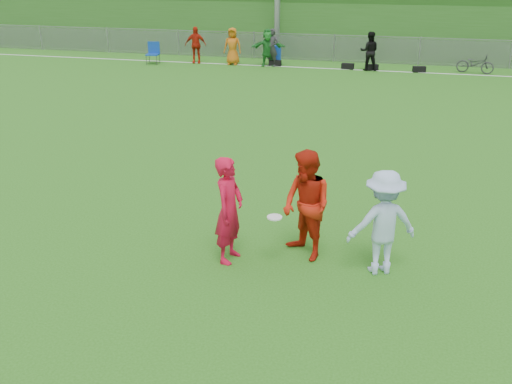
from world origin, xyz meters
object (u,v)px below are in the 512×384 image
(player_red_center, at_px, (306,206))
(player_blue, at_px, (383,223))
(recycling_bin, at_px, (275,55))
(player_red_left, at_px, (229,210))
(bicycle, at_px, (475,64))
(frisbee, at_px, (275,217))

(player_red_center, bearing_deg, player_blue, 33.71)
(player_red_center, bearing_deg, recycling_bin, 147.02)
(player_red_left, relative_size, player_red_center, 0.97)
(player_red_left, xyz_separation_m, recycling_bin, (-3.26, 18.75, -0.48))
(player_red_center, distance_m, recycling_bin, 18.88)
(player_blue, relative_size, bicycle, 1.10)
(player_blue, distance_m, bicycle, 18.64)
(player_red_left, xyz_separation_m, player_red_center, (1.21, 0.41, 0.03))
(player_blue, xyz_separation_m, recycling_bin, (-5.71, 18.55, -0.44))
(player_blue, bearing_deg, bicycle, -123.46)
(player_blue, height_order, frisbee, player_blue)
(frisbee, bearing_deg, player_red_center, 41.89)
(player_red_center, xyz_separation_m, recycling_bin, (-4.47, 18.33, -0.50))
(player_red_left, bearing_deg, frisbee, -81.61)
(frisbee, distance_m, bicycle, 19.19)
(recycling_bin, bearing_deg, player_blue, -72.88)
(player_red_left, distance_m, frisbee, 0.76)
(player_blue, xyz_separation_m, frisbee, (-1.69, -0.19, -0.01))
(player_red_left, relative_size, player_blue, 1.05)
(player_red_center, bearing_deg, player_red_left, -117.85)
(player_red_center, height_order, recycling_bin, player_red_center)
(player_red_center, xyz_separation_m, frisbee, (-0.45, -0.40, -0.08))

